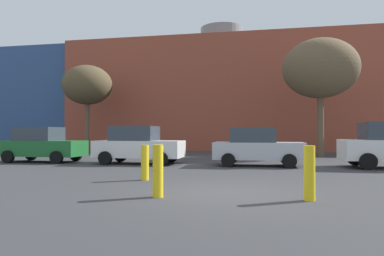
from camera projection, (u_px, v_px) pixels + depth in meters
name	position (u px, v px, depth m)	size (l,w,h in m)	color
ground_plane	(225.00, 192.00, 8.62)	(200.00, 200.00, 0.00)	#38383A
building_backdrop	(222.00, 98.00, 33.38)	(41.61, 11.49, 11.41)	#9E4733
parked_car_0	(42.00, 145.00, 17.48)	(4.01, 1.97, 1.74)	#1E662D
parked_car_1	(138.00, 145.00, 16.52)	(4.08, 2.00, 1.77)	white
parked_car_2	(257.00, 147.00, 15.47)	(3.89, 1.91, 1.69)	silver
bare_tree_0	(87.00, 85.00, 26.08)	(3.66, 3.66, 6.47)	brown
bare_tree_1	(320.00, 69.00, 21.37)	(4.53, 4.53, 7.19)	brown
bollard_yellow_0	(145.00, 163.00, 10.78)	(0.24, 0.24, 1.08)	yellow
bollard_yellow_1	(158.00, 171.00, 7.93)	(0.24, 0.24, 1.18)	yellow
bollard_yellow_2	(309.00, 173.00, 7.52)	(0.24, 0.24, 1.18)	yellow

